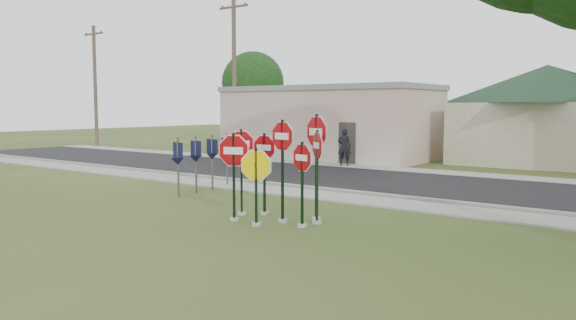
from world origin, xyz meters
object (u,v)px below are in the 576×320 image
Objects in this scene: stop_sign_center at (282,156)px; stop_sign_yellow at (256,178)px; stop_sign_left at (234,164)px; pedestrian at (344,147)px; utility_pole_near at (234,74)px.

stop_sign_center is 1.33× the size of stop_sign_yellow.
stop_sign_left is at bearing -152.69° from stop_sign_center.
pedestrian is at bearing 112.47° from stop_sign_yellow.
utility_pole_near reaches higher than pedestrian.
stop_sign_center reaches higher than stop_sign_yellow.
pedestrian is at bearing 109.39° from stop_sign_left.
stop_sign_yellow is 20.53m from utility_pole_near.
stop_sign_center is 1.14× the size of stop_sign_left.
stop_sign_center is at bearing -44.28° from utility_pole_near.
utility_pole_near is (-13.05, 14.44, 3.46)m from stop_sign_left.
stop_sign_left is at bearing 169.85° from stop_sign_yellow.
stop_sign_center is 1.49× the size of pedestrian.
stop_sign_center is 20.09m from utility_pole_near.
utility_pole_near is at bearing 133.69° from stop_sign_yellow.
stop_sign_center is at bearing 27.31° from stop_sign_left.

